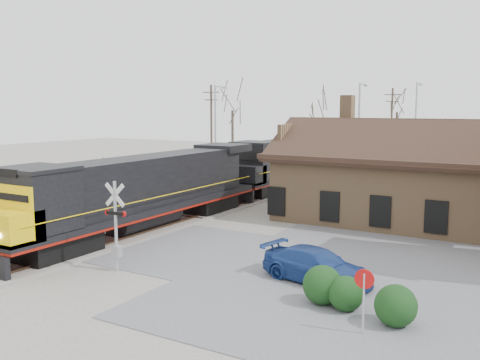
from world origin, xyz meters
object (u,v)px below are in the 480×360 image
object	(u,v)px
locomotive_lead	(137,192)
parked_car	(317,266)
locomotive_trailing	(291,161)
depot	(399,183)

from	to	relation	value
locomotive_lead	parked_car	distance (m)	12.61
locomotive_trailing	depot	bearing A→B (deg)	-39.42
depot	locomotive_trailing	bearing A→B (deg)	140.58
locomotive_lead	parked_car	size ratio (longest dim) A/B	4.25
locomotive_trailing	parked_car	distance (m)	26.48
locomotive_trailing	parked_car	size ratio (longest dim) A/B	4.25
depot	locomotive_trailing	distance (m)	15.52
depot	locomotive_lead	distance (m)	16.03
depot	parked_car	size ratio (longest dim) A/B	3.19
locomotive_lead	locomotive_trailing	distance (m)	20.50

